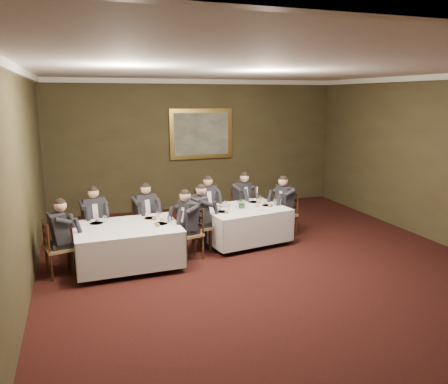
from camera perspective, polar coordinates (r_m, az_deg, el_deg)
ground at (r=7.91m, az=6.57°, el=-10.40°), size 10.00×10.00×0.00m
ceiling at (r=7.31m, az=7.27°, el=15.79°), size 8.00×10.00×0.10m
back_wall at (r=12.07m, az=-3.44°, el=6.17°), size 8.00×0.10×3.50m
left_wall at (r=6.75m, az=-25.40°, el=0.04°), size 0.10×10.00×3.50m
crown_molding at (r=7.31m, az=7.25°, el=15.32°), size 8.00×10.00×0.12m
table_main at (r=9.26m, az=2.61°, el=-3.96°), size 1.90×1.57×0.67m
table_second at (r=8.18m, az=-12.48°, el=-6.49°), size 1.91×1.48×0.67m
chair_main_backleft at (r=9.83m, az=-2.32°, el=-3.98°), size 0.51×0.49×1.00m
diner_main_backleft at (r=9.76m, az=-2.30°, el=-2.71°), size 0.48×0.55×1.35m
chair_main_backright at (r=10.25m, az=2.27°, el=-3.30°), size 0.57×0.56×1.00m
diner_main_backright at (r=10.18m, az=2.33°, el=-2.07°), size 0.56×0.60×1.35m
chair_main_endleft at (r=8.82m, az=-3.45°, el=-5.93°), size 0.51×0.53×1.00m
diner_main_endleft at (r=8.76m, az=-3.40°, el=-4.50°), size 0.56×0.50×1.35m
chair_main_endright at (r=9.88m, az=7.99°, el=-4.01°), size 0.49×0.50×1.00m
diner_main_endright at (r=9.82m, az=7.98°, el=-2.74°), size 0.54×0.47×1.35m
chair_sec_backleft at (r=9.09m, az=-16.47°, el=-5.88°), size 0.51×0.50×1.00m
diner_sec_backleft at (r=9.01m, az=-16.54°, el=-4.52°), size 0.49×0.55×1.35m
chair_sec_backright at (r=9.20m, az=-10.21°, el=-5.33°), size 0.54×0.52×1.00m
diner_sec_backright at (r=9.13m, az=-10.24°, el=-3.99°), size 0.52×0.57×1.35m
chair_sec_endright at (r=8.46m, az=-4.43°, el=-6.76°), size 0.52×0.53×1.00m
diner_sec_endright at (r=8.38m, az=-4.52°, el=-5.30°), size 0.57×0.51×1.35m
chair_sec_endleft at (r=8.17m, az=-20.73°, el=-8.27°), size 0.52×0.53×1.00m
diner_sec_endleft at (r=8.10m, az=-20.77°, el=-6.74°), size 0.56×0.51×1.35m
centerpiece at (r=9.13m, az=2.39°, el=-1.35°), size 0.26×0.24×0.25m
candlestick at (r=9.25m, az=4.33°, el=-0.95°), size 0.06×0.06×0.44m
place_setting_table_main at (r=9.29m, az=-0.68°, el=-1.68°), size 0.33×0.32×0.14m
place_setting_table_second at (r=8.43m, az=-16.02°, el=-3.64°), size 0.33×0.31×0.14m
painting at (r=12.00m, az=-3.00°, el=7.59°), size 1.75×0.09×1.36m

